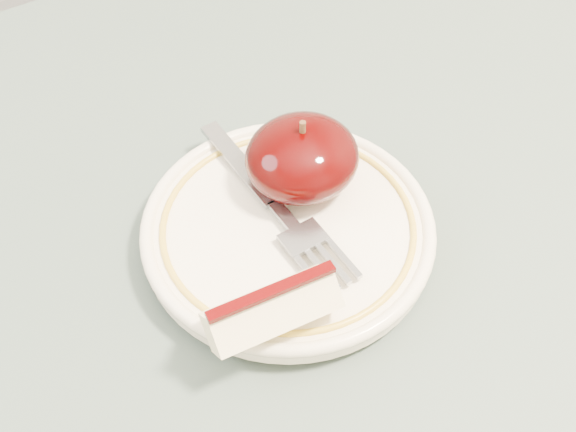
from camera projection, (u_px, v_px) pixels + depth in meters
plate at (288, 230)px, 0.51m from camera, size 0.19×0.19×0.02m
apple_half at (302, 158)px, 0.51m from camera, size 0.07×0.07×0.05m
apple_wedge at (272, 309)px, 0.44m from camera, size 0.08×0.04×0.04m
fork at (275, 205)px, 0.51m from camera, size 0.03×0.16×0.00m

